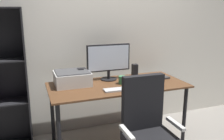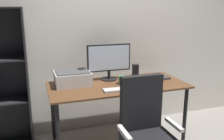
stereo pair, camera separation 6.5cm
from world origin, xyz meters
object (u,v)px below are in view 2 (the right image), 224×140
at_px(laptop, 155,77).
at_px(printer, 72,78).
at_px(monitor, 109,60).
at_px(office_chair, 147,138).
at_px(speaker_right, 135,71).
at_px(speaker_left, 81,75).
at_px(mouse, 136,88).
at_px(coffee_mug, 122,80).
at_px(keyboard, 117,90).
at_px(desk, 118,91).

relative_size(laptop, printer, 0.80).
bearing_deg(monitor, office_chair, -87.48).
distance_m(monitor, speaker_right, 0.39).
xyz_separation_m(speaker_left, office_chair, (0.39, -0.97, -0.37)).
bearing_deg(monitor, mouse, -69.73).
distance_m(mouse, laptop, 0.51).
bearing_deg(speaker_left, coffee_mug, -25.40).
xyz_separation_m(monitor, speaker_left, (-0.35, -0.01, -0.17)).
bearing_deg(keyboard, coffee_mug, 57.34).
distance_m(laptop, speaker_right, 0.26).
bearing_deg(mouse, speaker_left, 132.80).
distance_m(keyboard, printer, 0.56).
relative_size(mouse, speaker_right, 0.56).
xyz_separation_m(coffee_mug, laptop, (0.48, 0.09, -0.04)).
relative_size(printer, office_chair, 0.40).
relative_size(desk, laptop, 4.98).
distance_m(keyboard, mouse, 0.21).
height_order(mouse, laptop, mouse).
distance_m(keyboard, speaker_right, 0.58).
height_order(desk, speaker_right, speaker_right).
distance_m(desk, printer, 0.55).
bearing_deg(laptop, office_chair, -128.27).
bearing_deg(monitor, printer, -172.88).
height_order(monitor, speaker_right, monitor).
relative_size(keyboard, laptop, 0.91).
bearing_deg(coffee_mug, office_chair, -93.79).
bearing_deg(printer, speaker_right, 3.51).
bearing_deg(speaker_right, keyboard, -133.84).
relative_size(mouse, coffee_mug, 0.94).
xyz_separation_m(monitor, office_chair, (0.04, -0.98, -0.53)).
distance_m(laptop, speaker_left, 0.93).
distance_m(desk, monitor, 0.40).
xyz_separation_m(mouse, office_chair, (-0.12, -0.54, -0.30)).
height_order(desk, speaker_left, speaker_left).
height_order(mouse, speaker_right, speaker_right).
bearing_deg(desk, office_chair, -89.56).
height_order(keyboard, coffee_mug, coffee_mug).
height_order(mouse, office_chair, office_chair).
relative_size(speaker_left, printer, 0.43).
height_order(monitor, keyboard, monitor).
bearing_deg(office_chair, speaker_right, 72.31).
bearing_deg(office_chair, mouse, 77.23).
relative_size(coffee_mug, laptop, 0.32).
height_order(monitor, mouse, monitor).
bearing_deg(mouse, desk, 112.47).
relative_size(monitor, keyboard, 1.88).
bearing_deg(speaker_right, printer, -176.49).
height_order(coffee_mug, speaker_right, speaker_right).
distance_m(speaker_left, office_chair, 1.11).
xyz_separation_m(keyboard, laptop, (0.62, 0.29, 0.00)).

